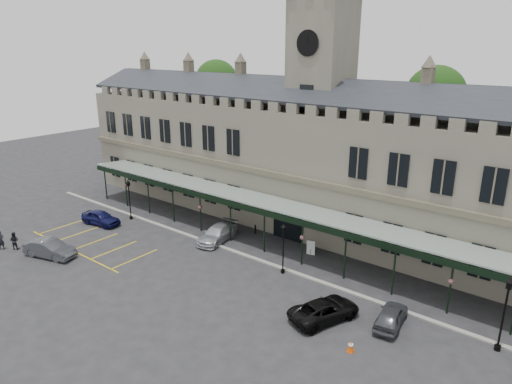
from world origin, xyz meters
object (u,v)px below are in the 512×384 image
Objects in this scene: traffic_cone at (351,346)px; car_right_a at (391,316)px; clock_tower at (320,97)px; sign_board at (311,248)px; lamp_post_left at (129,196)px; car_taxi at (217,234)px; car_left_b at (50,249)px; person_b at (14,241)px; lamp_post_mid at (283,244)px; car_left_a at (101,218)px; car_van at (325,310)px; person_a at (1,240)px; station_building at (317,164)px; lamp_post_right at (505,308)px.

traffic_cone is 0.18× the size of car_right_a.
sign_board is at bearing -61.73° from clock_tower.
lamp_post_left is 11.47m from car_taxi.
car_left_b is at bearing -78.85° from lamp_post_left.
traffic_cone is at bearing -97.13° from car_left_b.
car_left_b is (2.00, -10.14, -1.83)m from lamp_post_left.
car_taxi is 18.48m from person_b.
clock_tower is 22.30m from lamp_post_left.
clock_tower is at bearing 108.13° from lamp_post_mid.
sign_board is at bearing 132.00° from traffic_cone.
lamp_post_left reaches higher than sign_board.
car_taxi is at bearing -17.23° from car_right_a.
car_left_a is 27.03m from car_van.
car_taxi is 19.68m from person_a.
clock_tower is 32.52m from person_a.
lamp_post_mid reaches higher than car_right_a.
station_building is at bearing -90.00° from clock_tower.
car_van is 1.27× the size of car_right_a.
station_building is 13.87× the size of lamp_post_mid.
car_van is (9.65, -14.63, -5.76)m from station_building.
clock_tower is at bearing -163.92° from person_b.
traffic_cone is (-7.01, -5.70, -2.62)m from lamp_post_right.
sign_board is (3.58, -6.66, -12.47)m from clock_tower.
car_right_a is (13.47, -12.58, -12.43)m from clock_tower.
car_left_b is (3.15, -7.23, 0.03)m from car_left_a.
car_left_b is 0.94× the size of car_taxi.
clock_tower reaches higher than station_building.
lamp_post_right is 6.97× the size of traffic_cone.
car_left_a is 2.43× the size of person_a.
lamp_post_right is at bearing -12.98° from car_taxi.
clock_tower is 5.20× the size of car_left_b.
clock_tower is 24.74m from lamp_post_right.
car_right_a is at bearing -42.85° from station_building.
sign_board is at bearing 90.38° from lamp_post_mid.
clock_tower is 31.46m from person_b.
person_b is (-0.93, -8.40, 0.08)m from car_left_a.
clock_tower is 25.53m from car_left_a.
car_left_b is at bearing -150.09° from lamp_post_mid.
person_b is (-27.95, -7.72, 0.13)m from car_van.
car_taxi is (-17.67, 7.13, 0.38)m from traffic_cone.
lamp_post_right is (16.07, -0.02, 0.41)m from lamp_post_mid.
car_left_b is 4.25m from person_b.
car_taxi is at bearing -79.06° from car_left_a.
lamp_post_mid is at bearing -102.64° from sign_board.
lamp_post_left is 10.50m from car_left_b.
person_a is at bearing -162.59° from lamp_post_right.
station_building reaches higher than car_right_a.
car_left_b is 2.63× the size of person_a.
lamp_post_right is 3.84× the size of sign_board.
lamp_post_left reaches higher than lamp_post_mid.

